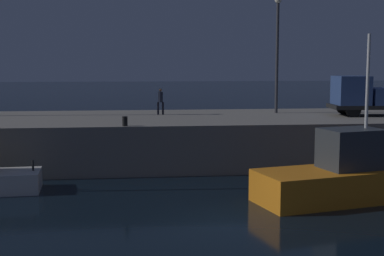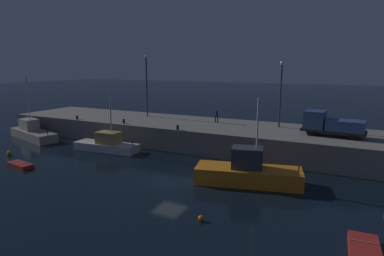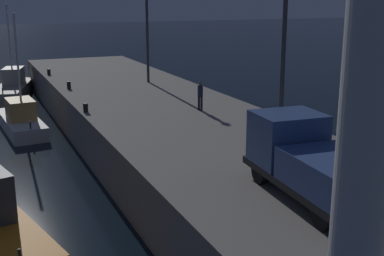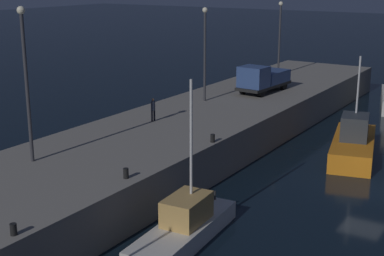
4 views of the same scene
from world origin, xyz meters
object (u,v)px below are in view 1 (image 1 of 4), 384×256
Objects in this scene: fishing_boat_orange at (352,177)px; dockworker at (160,100)px; utility_truck at (375,96)px; bollard_east at (125,121)px; lamp_post_east at (277,45)px.

fishing_boat_orange reaches higher than dockworker.
utility_truck is 16.05m from bollard_east.
utility_truck is at bearing 60.74° from fishing_boat_orange.
bollard_east is at bearing -165.42° from utility_truck.
utility_truck is 3.73× the size of dockworker.
fishing_boat_orange is 5.45× the size of dockworker.
fishing_boat_orange is 11.75m from utility_truck.
utility_truck is 13.49m from dockworker.
dockworker is at bearing 171.00° from utility_truck.
dockworker is at bearing 122.78° from fishing_boat_orange.
bollard_east is at bearing -109.53° from dockworker.
dockworker is (-7.76, 12.05, 2.63)m from fishing_boat_orange.
fishing_boat_orange is 14.57m from dockworker.
dockworker is 6.56m from bollard_east.
lamp_post_east is 6.98m from utility_truck.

